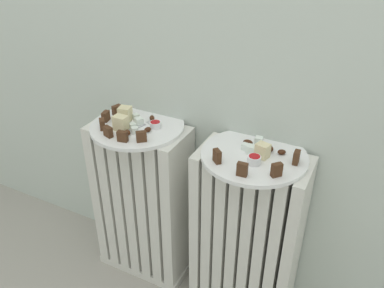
# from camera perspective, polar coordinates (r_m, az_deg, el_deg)

# --- Properties ---
(radiator_left) EXTENTS (0.35, 0.18, 0.62)m
(radiator_left) POSITION_cam_1_polar(r_m,az_deg,el_deg) (1.47, -7.08, -8.49)
(radiator_left) COLOR silver
(radiator_left) RESTS_ON ground_plane
(radiator_right) EXTENTS (0.35, 0.18, 0.62)m
(radiator_right) POSITION_cam_1_polar(r_m,az_deg,el_deg) (1.34, 7.93, -13.36)
(radiator_right) COLOR silver
(radiator_right) RESTS_ON ground_plane
(plate_left) EXTENTS (0.31, 0.31, 0.01)m
(plate_left) POSITION_cam_1_polar(r_m,az_deg,el_deg) (1.30, -7.96, 2.56)
(plate_left) COLOR white
(plate_left) RESTS_ON radiator_left
(plate_right) EXTENTS (0.31, 0.31, 0.01)m
(plate_right) POSITION_cam_1_polar(r_m,az_deg,el_deg) (1.14, 9.05, -1.69)
(plate_right) COLOR white
(plate_right) RESTS_ON radiator_right
(dark_cake_slice_left_0) EXTENTS (0.03, 0.04, 0.03)m
(dark_cake_slice_left_0) POSITION_cam_1_polar(r_m,az_deg,el_deg) (1.37, -10.91, 4.91)
(dark_cake_slice_left_0) COLOR #472B19
(dark_cake_slice_left_0) RESTS_ON plate_left
(dark_cake_slice_left_1) EXTENTS (0.02, 0.03, 0.03)m
(dark_cake_slice_left_1) POSITION_cam_1_polar(r_m,az_deg,el_deg) (1.33, -12.48, 3.97)
(dark_cake_slice_left_1) COLOR #472B19
(dark_cake_slice_left_1) RESTS_ON plate_left
(dark_cake_slice_left_2) EXTENTS (0.03, 0.03, 0.03)m
(dark_cake_slice_left_2) POSITION_cam_1_polar(r_m,az_deg,el_deg) (1.28, -12.97, 2.83)
(dark_cake_slice_left_2) COLOR #472B19
(dark_cake_slice_left_2) RESTS_ON plate_left
(dark_cake_slice_left_3) EXTENTS (0.04, 0.03, 0.03)m
(dark_cake_slice_left_3) POSITION_cam_1_polar(r_m,az_deg,el_deg) (1.23, -12.15, 1.77)
(dark_cake_slice_left_3) COLOR #472B19
(dark_cake_slice_left_3) RESTS_ON plate_left
(dark_cake_slice_left_4) EXTENTS (0.03, 0.02, 0.03)m
(dark_cake_slice_left_4) POSITION_cam_1_polar(r_m,az_deg,el_deg) (1.20, -10.11, 1.11)
(dark_cake_slice_left_4) COLOR #472B19
(dark_cake_slice_left_4) RESTS_ON plate_left
(dark_cake_slice_left_5) EXTENTS (0.03, 0.03, 0.03)m
(dark_cake_slice_left_5) POSITION_cam_1_polar(r_m,az_deg,el_deg) (1.19, -7.41, 1.09)
(dark_cake_slice_left_5) COLOR #472B19
(dark_cake_slice_left_5) RESTS_ON plate_left
(marble_cake_slice_left_0) EXTENTS (0.05, 0.03, 0.05)m
(marble_cake_slice_left_0) POSITION_cam_1_polar(r_m,az_deg,el_deg) (1.26, -10.36, 3.01)
(marble_cake_slice_left_0) COLOR beige
(marble_cake_slice_left_0) RESTS_ON plate_left
(marble_cake_slice_left_1) EXTENTS (0.05, 0.04, 0.05)m
(marble_cake_slice_left_1) POSITION_cam_1_polar(r_m,az_deg,el_deg) (1.32, -9.74, 4.36)
(marble_cake_slice_left_1) COLOR beige
(marble_cake_slice_left_1) RESTS_ON plate_left
(turkish_delight_left_0) EXTENTS (0.03, 0.03, 0.02)m
(turkish_delight_left_0) POSITION_cam_1_polar(r_m,az_deg,el_deg) (1.29, -7.74, 3.28)
(turkish_delight_left_0) COLOR white
(turkish_delight_left_0) RESTS_ON plate_left
(turkish_delight_left_1) EXTENTS (0.03, 0.03, 0.02)m
(turkish_delight_left_1) POSITION_cam_1_polar(r_m,az_deg,el_deg) (1.27, -8.69, 2.59)
(turkish_delight_left_1) COLOR white
(turkish_delight_left_1) RESTS_ON plate_left
(turkish_delight_left_2) EXTENTS (0.03, 0.03, 0.02)m
(turkish_delight_left_2) POSITION_cam_1_polar(r_m,az_deg,el_deg) (1.24, -8.35, 2.01)
(turkish_delight_left_2) COLOR white
(turkish_delight_left_2) RESTS_ON plate_left
(turkish_delight_left_3) EXTENTS (0.03, 0.03, 0.02)m
(turkish_delight_left_3) POSITION_cam_1_polar(r_m,az_deg,el_deg) (1.33, -8.19, 3.95)
(turkish_delight_left_3) COLOR white
(turkish_delight_left_3) RESTS_ON plate_left
(medjool_date_left_0) EXTENTS (0.03, 0.02, 0.02)m
(medjool_date_left_0) POSITION_cam_1_polar(r_m,az_deg,el_deg) (1.24, -9.37, 1.68)
(medjool_date_left_0) COLOR #3D1E0F
(medjool_date_left_0) RESTS_ON plate_left
(medjool_date_left_1) EXTENTS (0.02, 0.03, 0.02)m
(medjool_date_left_1) POSITION_cam_1_polar(r_m,az_deg,el_deg) (1.25, -6.50, 2.11)
(medjool_date_left_1) COLOR #3D1E0F
(medjool_date_left_1) RESTS_ON plate_left
(medjool_date_left_2) EXTENTS (0.03, 0.03, 0.02)m
(medjool_date_left_2) POSITION_cam_1_polar(r_m,az_deg,el_deg) (1.31, -5.86, 3.78)
(medjool_date_left_2) COLOR #3D1E0F
(medjool_date_left_2) RESTS_ON plate_left
(jam_bowl_left) EXTENTS (0.04, 0.04, 0.02)m
(jam_bowl_left) POSITION_cam_1_polar(r_m,az_deg,el_deg) (1.27, -5.38, 2.88)
(jam_bowl_left) COLOR white
(jam_bowl_left) RESTS_ON plate_left
(dark_cake_slice_right_0) EXTENTS (0.03, 0.03, 0.04)m
(dark_cake_slice_right_0) POSITION_cam_1_polar(r_m,az_deg,el_deg) (1.08, 3.69, -1.80)
(dark_cake_slice_right_0) COLOR #472B19
(dark_cake_slice_right_0) RESTS_ON plate_right
(dark_cake_slice_right_1) EXTENTS (0.03, 0.02, 0.04)m
(dark_cake_slice_right_1) POSITION_cam_1_polar(r_m,az_deg,el_deg) (1.03, 7.34, -3.70)
(dark_cake_slice_right_1) COLOR #472B19
(dark_cake_slice_right_1) RESTS_ON plate_right
(dark_cake_slice_right_2) EXTENTS (0.03, 0.03, 0.04)m
(dark_cake_slice_right_2) POSITION_cam_1_polar(r_m,az_deg,el_deg) (1.05, 12.26, -3.72)
(dark_cake_slice_right_2) COLOR #472B19
(dark_cake_slice_right_2) RESTS_ON plate_right
(dark_cake_slice_right_3) EXTENTS (0.02, 0.03, 0.04)m
(dark_cake_slice_right_3) POSITION_cam_1_polar(r_m,az_deg,el_deg) (1.11, 14.99, -1.90)
(dark_cake_slice_right_3) COLOR #472B19
(dark_cake_slice_right_3) RESTS_ON plate_right
(marble_cake_slice_right_0) EXTENTS (0.04, 0.04, 0.04)m
(marble_cake_slice_right_0) POSITION_cam_1_polar(r_m,az_deg,el_deg) (1.12, 10.26, -0.96)
(marble_cake_slice_right_0) COLOR beige
(marble_cake_slice_right_0) RESTS_ON plate_right
(turkish_delight_right_0) EXTENTS (0.02, 0.02, 0.02)m
(turkish_delight_right_0) POSITION_cam_1_polar(r_m,az_deg,el_deg) (1.15, 7.77, -0.39)
(turkish_delight_right_0) COLOR white
(turkish_delight_right_0) RESTS_ON plate_right
(turkish_delight_right_1) EXTENTS (0.03, 0.03, 0.03)m
(turkish_delight_right_1) POSITION_cam_1_polar(r_m,az_deg,el_deg) (1.13, 8.74, -0.82)
(turkish_delight_right_1) COLOR white
(turkish_delight_right_1) RESTS_ON plate_right
(turkish_delight_right_2) EXTENTS (0.02, 0.02, 0.02)m
(turkish_delight_right_2) POSITION_cam_1_polar(r_m,az_deg,el_deg) (1.19, 9.73, 0.51)
(turkish_delight_right_2) COLOR white
(turkish_delight_right_2) RESTS_ON plate_right
(medjool_date_right_0) EXTENTS (0.03, 0.03, 0.01)m
(medjool_date_right_0) POSITION_cam_1_polar(r_m,az_deg,el_deg) (1.15, 12.96, -1.15)
(medjool_date_right_0) COLOR #3D1E0F
(medjool_date_right_0) RESTS_ON plate_right
(medjool_date_right_1) EXTENTS (0.03, 0.02, 0.02)m
(medjool_date_right_1) POSITION_cam_1_polar(r_m,az_deg,el_deg) (1.18, 8.17, 0.24)
(medjool_date_right_1) COLOR #3D1E0F
(medjool_date_right_1) RESTS_ON plate_right
(medjool_date_right_2) EXTENTS (0.03, 0.04, 0.02)m
(medjool_date_right_2) POSITION_cam_1_polar(r_m,az_deg,el_deg) (1.16, 11.28, -0.62)
(medjool_date_right_2) COLOR #3D1E0F
(medjool_date_right_2) RESTS_ON plate_right
(jam_bowl_right) EXTENTS (0.04, 0.04, 0.02)m
(jam_bowl_right) POSITION_cam_1_polar(r_m,az_deg,el_deg) (1.09, 9.06, -2.24)
(jam_bowl_right) COLOR white
(jam_bowl_right) RESTS_ON plate_right
(fork) EXTENTS (0.05, 0.11, 0.00)m
(fork) POSITION_cam_1_polar(r_m,az_deg,el_deg) (1.29, -7.25, 2.70)
(fork) COLOR #B7B7BC
(fork) RESTS_ON plate_left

